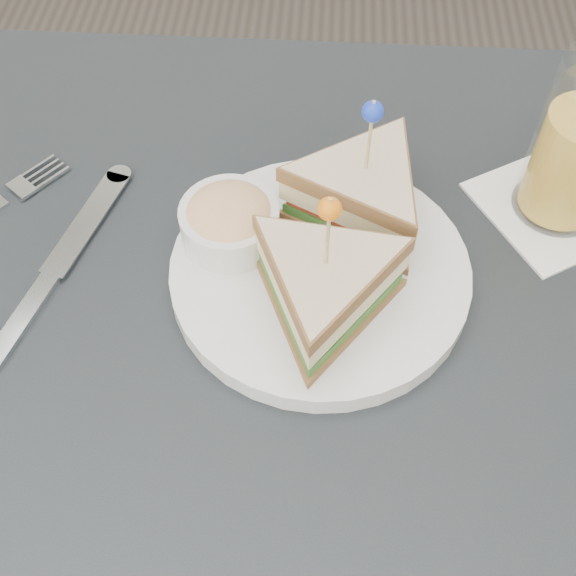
{
  "coord_description": "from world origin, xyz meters",
  "views": [
    {
      "loc": [
        0.03,
        -0.32,
        1.26
      ],
      "look_at": [
        0.01,
        0.01,
        0.8
      ],
      "focal_mm": 45.0,
      "sensor_mm": 36.0,
      "label": 1
    }
  ],
  "objects": [
    {
      "name": "cutlery_knife",
      "position": [
        -0.2,
        0.05,
        0.75
      ],
      "size": [
        0.09,
        0.24,
        0.01
      ],
      "rotation": [
        0.0,
        0.0,
        -0.28
      ],
      "color": "silver",
      "rests_on": "table"
    },
    {
      "name": "table",
      "position": [
        0.0,
        0.0,
        0.67
      ],
      "size": [
        0.8,
        0.8,
        0.75
      ],
      "color": "black",
      "rests_on": "ground"
    },
    {
      "name": "plate_meal",
      "position": [
        0.04,
        0.06,
        0.79
      ],
      "size": [
        0.34,
        0.34,
        0.15
      ],
      "rotation": [
        0.0,
        0.0,
        0.4
      ],
      "color": "white",
      "rests_on": "table"
    },
    {
      "name": "ground_plane",
      "position": [
        0.0,
        0.0,
        0.0
      ],
      "size": [
        3.5,
        3.5,
        0.0
      ],
      "primitive_type": "plane",
      "color": "#3F3833"
    }
  ]
}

